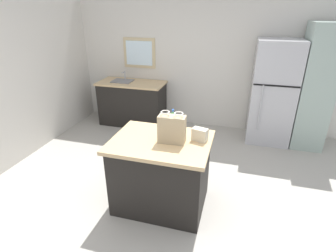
{
  "coord_description": "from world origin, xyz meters",
  "views": [
    {
      "loc": [
        0.73,
        -2.54,
        2.29
      ],
      "look_at": [
        -0.09,
        0.33,
        0.94
      ],
      "focal_mm": 28.3,
      "sensor_mm": 36.0,
      "label": 1
    }
  ],
  "objects_px": {
    "kitchen_island": "(161,173)",
    "small_box": "(200,135)",
    "refrigerator": "(273,93)",
    "shopping_bag": "(172,129)",
    "tall_cabinet": "(315,88)",
    "bottle": "(173,120)"
  },
  "relations": [
    {
      "from": "refrigerator",
      "to": "bottle",
      "type": "xyz_separation_m",
      "value": [
        -1.32,
        -1.89,
        0.1
      ]
    },
    {
      "from": "kitchen_island",
      "to": "small_box",
      "type": "bearing_deg",
      "value": 15.52
    },
    {
      "from": "kitchen_island",
      "to": "shopping_bag",
      "type": "bearing_deg",
      "value": -2.83
    },
    {
      "from": "kitchen_island",
      "to": "small_box",
      "type": "distance_m",
      "value": 0.68
    },
    {
      "from": "small_box",
      "to": "shopping_bag",
      "type": "bearing_deg",
      "value": -157.1
    },
    {
      "from": "kitchen_island",
      "to": "bottle",
      "type": "xyz_separation_m",
      "value": [
        0.05,
        0.36,
        0.56
      ]
    },
    {
      "from": "kitchen_island",
      "to": "bottle",
      "type": "relative_size",
      "value": 4.47
    },
    {
      "from": "kitchen_island",
      "to": "refrigerator",
      "type": "distance_m",
      "value": 2.67
    },
    {
      "from": "shopping_bag",
      "to": "small_box",
      "type": "distance_m",
      "value": 0.33
    },
    {
      "from": "shopping_bag",
      "to": "small_box",
      "type": "xyz_separation_m",
      "value": [
        0.3,
        0.13,
        -0.09
      ]
    },
    {
      "from": "refrigerator",
      "to": "bottle",
      "type": "distance_m",
      "value": 2.31
    },
    {
      "from": "tall_cabinet",
      "to": "shopping_bag",
      "type": "distance_m",
      "value": 2.94
    },
    {
      "from": "tall_cabinet",
      "to": "refrigerator",
      "type": "bearing_deg",
      "value": -179.98
    },
    {
      "from": "refrigerator",
      "to": "tall_cabinet",
      "type": "distance_m",
      "value": 0.66
    },
    {
      "from": "small_box",
      "to": "tall_cabinet",
      "type": "bearing_deg",
      "value": 53.23
    },
    {
      "from": "refrigerator",
      "to": "tall_cabinet",
      "type": "height_order",
      "value": "tall_cabinet"
    },
    {
      "from": "small_box",
      "to": "bottle",
      "type": "distance_m",
      "value": 0.45
    },
    {
      "from": "refrigerator",
      "to": "shopping_bag",
      "type": "height_order",
      "value": "refrigerator"
    },
    {
      "from": "shopping_bag",
      "to": "kitchen_island",
      "type": "bearing_deg",
      "value": 177.17
    },
    {
      "from": "kitchen_island",
      "to": "shopping_bag",
      "type": "xyz_separation_m",
      "value": [
        0.13,
        -0.01,
        0.6
      ]
    },
    {
      "from": "refrigerator",
      "to": "shopping_bag",
      "type": "distance_m",
      "value": 2.57
    },
    {
      "from": "small_box",
      "to": "bottle",
      "type": "height_order",
      "value": "bottle"
    }
  ]
}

